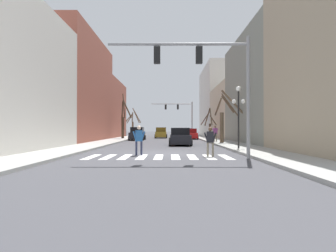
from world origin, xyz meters
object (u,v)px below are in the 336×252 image
object	(u,v)px
traffic_signal_near	(207,69)
car_parked_left_far	(180,137)
car_parked_right_far	(190,134)
traffic_signal_far	(180,111)
street_tree_right_mid	(209,124)
car_parked_left_near	(137,134)
pedestrian_crossing_street	(215,132)
pedestrian_on_left_sidewalk	(139,138)
pedestrian_near_right_corner	(210,139)
car_driving_toward_lane	(161,133)
street_tree_left_mid	(225,118)
car_parked_right_mid	(186,133)
street_lamp_right_corner	(238,104)
street_tree_right_near	(133,122)
street_tree_left_far	(124,120)

from	to	relation	value
traffic_signal_near	car_parked_left_far	world-z (taller)	traffic_signal_near
traffic_signal_near	car_parked_right_far	xyz separation A→B (m)	(1.20, 25.14, -3.76)
traffic_signal_near	traffic_signal_far	xyz separation A→B (m)	(0.00, 32.36, 0.06)
traffic_signal_far	street_tree_right_mid	xyz separation A→B (m)	(3.87, -7.93, -2.41)
car_parked_left_near	pedestrian_crossing_street	world-z (taller)	pedestrian_crossing_street
pedestrian_on_left_sidewalk	pedestrian_near_right_corner	world-z (taller)	pedestrian_on_left_sidewalk
car_parked_right_far	pedestrian_crossing_street	world-z (taller)	pedestrian_crossing_street
car_driving_toward_lane	street_tree_left_mid	distance (m)	18.40
street_tree_right_mid	car_parked_right_mid	bearing A→B (deg)	106.62
pedestrian_crossing_street	street_tree_left_mid	world-z (taller)	street_tree_left_mid
car_parked_right_mid	pedestrian_near_right_corner	xyz separation A→B (m)	(-0.75, -32.47, 0.21)
street_lamp_right_corner	street_tree_left_mid	xyz separation A→B (m)	(0.55, 7.31, -0.64)
car_parked_left_far	pedestrian_on_left_sidewalk	xyz separation A→B (m)	(-2.72, -9.40, 0.25)
street_tree_left_mid	pedestrian_crossing_street	bearing A→B (deg)	104.10
pedestrian_on_left_sidewalk	pedestrian_near_right_corner	size ratio (longest dim) A/B	1.05
street_lamp_right_corner	street_tree_right_near	size ratio (longest dim) A/B	0.81
pedestrian_on_left_sidewalk	car_parked_right_far	bearing A→B (deg)	-115.43
car_parked_right_far	pedestrian_on_left_sidewalk	xyz separation A→B (m)	(-4.81, -23.33, 0.27)
street_lamp_right_corner	car_parked_left_far	bearing A→B (deg)	124.57
street_tree_left_far	street_tree_left_mid	distance (m)	16.77
street_tree_right_near	street_tree_right_mid	size ratio (longest dim) A/B	1.24
car_parked_left_near	street_tree_right_near	world-z (taller)	street_tree_right_near
car_parked_right_far	street_tree_left_mid	distance (m)	12.69
car_parked_left_near	street_tree_right_mid	bearing A→B (deg)	-73.51
street_lamp_right_corner	car_parked_left_far	world-z (taller)	street_lamp_right_corner
street_tree_right_mid	car_parked_right_far	bearing A→B (deg)	165.01
car_parked_right_far	street_tree_left_far	bearing A→B (deg)	93.92
pedestrian_near_right_corner	street_tree_left_mid	bearing A→B (deg)	88.46
car_parked_right_mid	street_tree_left_far	world-z (taller)	street_tree_left_far
pedestrian_crossing_street	pedestrian_near_right_corner	size ratio (longest dim) A/B	1.05
pedestrian_on_left_sidewalk	street_tree_right_mid	world-z (taller)	street_tree_right_mid
traffic_signal_near	street_lamp_right_corner	distance (m)	6.42
car_driving_toward_lane	street_tree_left_far	size ratio (longest dim) A/B	0.71
street_tree_left_far	pedestrian_near_right_corner	bearing A→B (deg)	-69.27
street_lamp_right_corner	street_tree_left_far	bearing A→B (deg)	121.22
car_driving_toward_lane	car_parked_left_near	distance (m)	8.82
car_parked_left_near	street_tree_right_mid	xyz separation A→B (m)	(9.97, 2.95, 1.34)
car_parked_right_mid	pedestrian_on_left_sidewalk	world-z (taller)	pedestrian_on_left_sidewalk
pedestrian_crossing_street	traffic_signal_far	bearing A→B (deg)	75.15
car_parked_right_mid	pedestrian_crossing_street	xyz separation A→B (m)	(1.94, -18.69, 0.41)
car_parked_right_far	street_lamp_right_corner	bearing A→B (deg)	-174.65
street_lamp_right_corner	car_parked_right_far	size ratio (longest dim) A/B	0.92
pedestrian_on_left_sidewalk	street_tree_right_near	distance (m)	36.22
street_lamp_right_corner	pedestrian_on_left_sidewalk	xyz separation A→B (m)	(-6.65, -3.69, -2.25)
street_lamp_right_corner	street_tree_right_near	world-z (taller)	street_tree_right_near
traffic_signal_near	street_tree_right_mid	size ratio (longest dim) A/B	1.64
car_parked_left_far	pedestrian_crossing_street	distance (m)	5.46
car_parked_left_far	street_lamp_right_corner	bearing A→B (deg)	-145.43
car_parked_left_far	pedestrian_crossing_street	world-z (taller)	pedestrian_crossing_street
car_parked_left_near	car_parked_right_far	bearing A→B (deg)	-63.38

